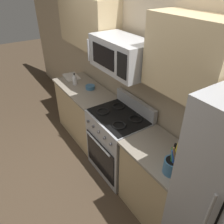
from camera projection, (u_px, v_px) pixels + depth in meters
ground_plane at (78, 187)px, 2.97m from camera, size 16.00×16.00×0.00m
wall_back at (143, 82)px, 2.74m from camera, size 8.00×0.10×2.60m
counter_left at (85, 112)px, 3.72m from camera, size 1.19×0.59×0.91m
range_oven at (118, 143)px, 3.02m from camera, size 0.76×0.63×1.09m
counter_right at (157, 181)px, 2.49m from camera, size 0.77×0.59×0.91m
microwave at (122, 55)px, 2.37m from camera, size 0.76×0.44×0.35m
upper_cabinets_left at (87, 22)px, 3.03m from camera, size 1.18×0.34×0.65m
upper_cabinets_right at (190, 57)px, 1.79m from camera, size 0.76×0.34×0.65m
utensil_crock at (172, 165)px, 1.97m from camera, size 0.16×0.16×0.34m
cutting_board at (71, 77)px, 3.83m from camera, size 0.37×0.27×0.02m
bottle_vinegar at (75, 80)px, 3.53m from camera, size 0.07×0.07×0.19m
prep_bowl at (90, 87)px, 3.43m from camera, size 0.15×0.15×0.06m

